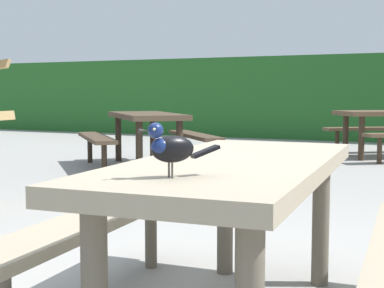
# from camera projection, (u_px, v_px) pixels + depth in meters

# --- Properties ---
(picnic_table_foreground) EXTENTS (1.79, 1.85, 0.74)m
(picnic_table_foreground) POSITION_uv_depth(u_px,v_px,m) (234.00, 202.00, 2.41)
(picnic_table_foreground) COLOR gray
(picnic_table_foreground) RESTS_ON ground
(bird_grackle) EXTENTS (0.20, 0.24, 0.18)m
(bird_grackle) POSITION_uv_depth(u_px,v_px,m) (170.00, 147.00, 1.85)
(bird_grackle) COLOR black
(bird_grackle) RESTS_ON picnic_table_foreground
(picnic_table_mid_right) EXTENTS (2.40, 2.40, 0.74)m
(picnic_table_mid_right) POSITION_uv_depth(u_px,v_px,m) (147.00, 126.00, 7.85)
(picnic_table_mid_right) COLOR #473828
(picnic_table_mid_right) RESTS_ON ground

